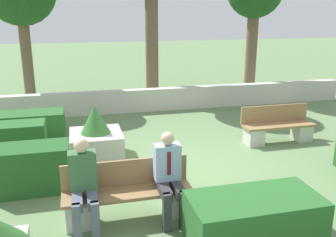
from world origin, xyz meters
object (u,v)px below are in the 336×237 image
Objects in this scene: bench_left_side at (278,129)px; person_seated_man at (169,173)px; bench_front at (128,198)px; person_seated_woman at (84,182)px; planter_corner_left at (96,139)px.

person_seated_man is (-3.26, -2.60, 0.40)m from bench_left_side.
person_seated_man reaches higher than bench_front.
person_seated_woman reaches higher than planter_corner_left.
bench_left_side is (3.85, 2.46, -0.01)m from bench_front.
bench_front is at bearing 166.48° from person_seated_man.
bench_left_side is at bearing 38.58° from person_seated_man.
bench_left_side is 1.29× the size of person_seated_woman.
person_seated_man is at bearing -0.06° from person_seated_woman.
person_seated_woman reaches higher than bench_front.
bench_left_side is 1.30× the size of person_seated_man.
planter_corner_left is (-4.16, 0.00, 0.11)m from bench_left_side.
person_seated_woman is 1.16× the size of planter_corner_left.
bench_front is 0.75m from person_seated_woman.
bench_left_side is 4.16m from planter_corner_left.
planter_corner_left is at bearing -171.80° from bench_left_side.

